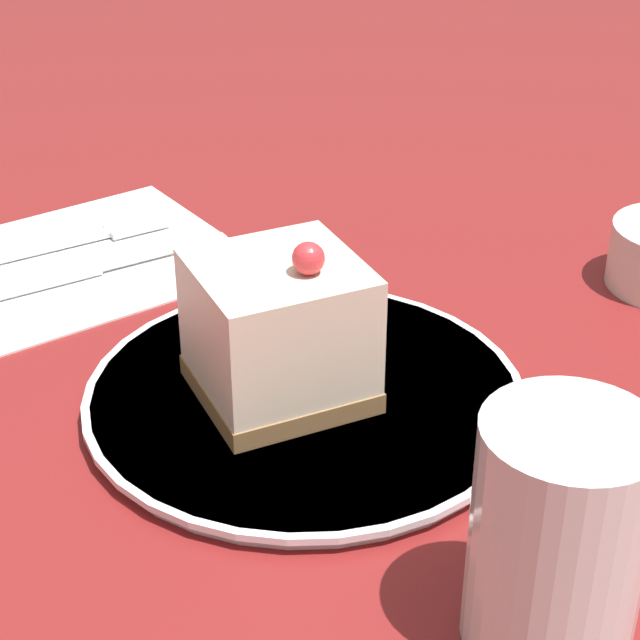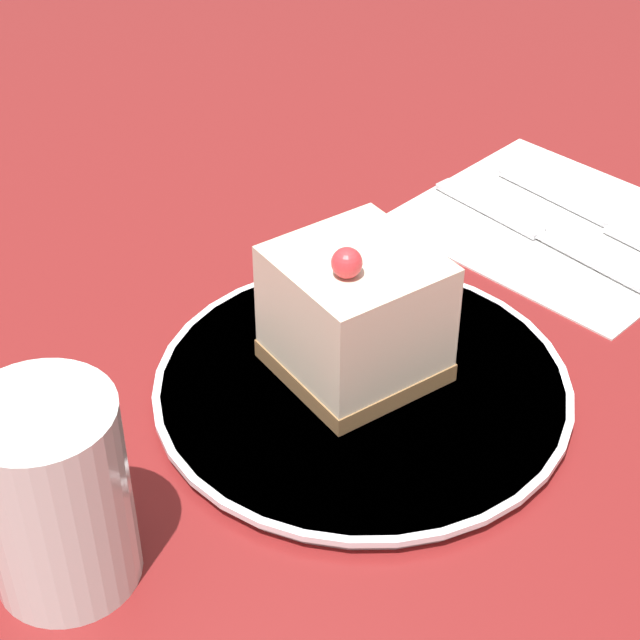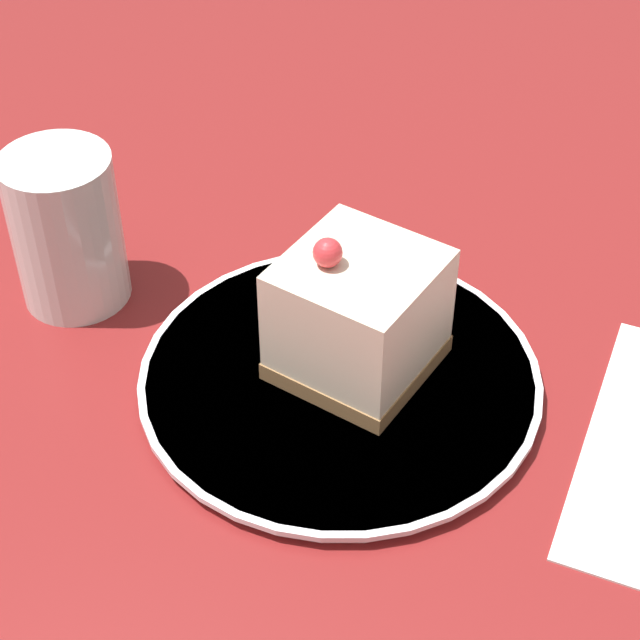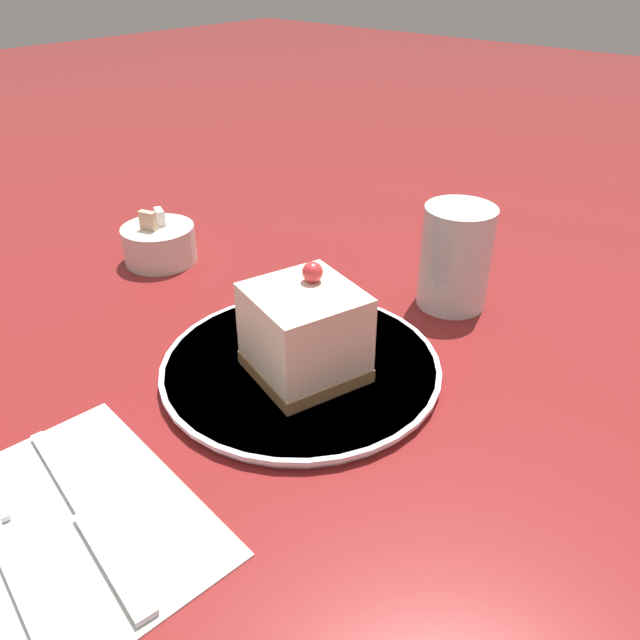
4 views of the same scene
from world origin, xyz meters
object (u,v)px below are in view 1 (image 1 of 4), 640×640
knife (74,274)px  drinking_glass (558,536)px  plate (305,396)px  fork (87,237)px  cake_slice (279,331)px

knife → drinking_glass: 0.42m
knife → drinking_glass: bearing=8.1°
plate → fork: bearing=176.1°
knife → drinking_glass: size_ratio=1.81×
cake_slice → knife: 0.22m
knife → drinking_glass: drinking_glass is taller
cake_slice → fork: 0.26m
drinking_glass → plate: bearing=169.7°
plate → cake_slice: size_ratio=2.28×
cake_slice → knife: bearing=-161.2°
plate → drinking_glass: size_ratio=2.31×
plate → fork: plate is taller
cake_slice → drinking_glass: size_ratio=1.01×
fork → knife: (0.04, -0.04, 0.00)m
cake_slice → fork: cake_slice is taller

